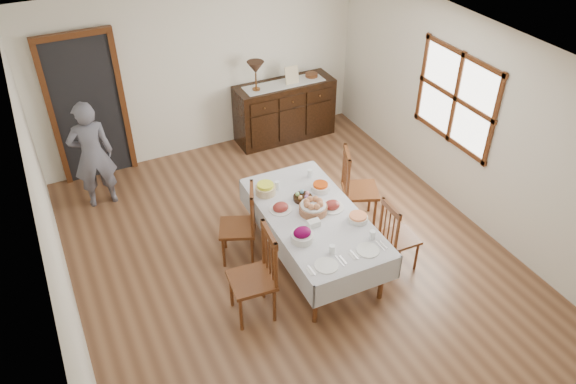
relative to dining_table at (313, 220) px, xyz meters
name	(u,v)px	position (x,y,z in m)	size (l,w,h in m)	color
ground	(292,259)	(-0.21, 0.13, -0.62)	(6.00, 6.00, 0.00)	brown
room_shell	(263,129)	(-0.36, 0.55, 1.02)	(5.02, 6.02, 2.65)	white
dining_table	(313,220)	(0.00, 0.00, 0.00)	(1.10, 2.09, 0.71)	#BBBBBF
chair_left_near	(257,275)	(-0.92, -0.46, -0.07)	(0.50, 0.50, 1.10)	#552B13
chair_left_far	(241,224)	(-0.72, 0.44, -0.11)	(0.55, 0.55, 1.01)	#552B13
chair_right_near	(397,235)	(0.83, -0.51, -0.15)	(0.41, 0.41, 0.94)	#552B13
chair_right_far	(356,187)	(0.87, 0.45, -0.08)	(0.58, 0.58, 1.07)	#552B13
sideboard	(285,110)	(1.01, 2.85, -0.14)	(1.59, 0.58, 0.96)	black
person	(91,152)	(-2.05, 2.34, 0.20)	(0.52, 0.33, 1.65)	slate
bread_basket	(313,207)	(0.02, 0.04, 0.16)	(0.33, 0.33, 0.17)	brown
egg_basket	(303,197)	(0.02, 0.31, 0.12)	(0.23, 0.23, 0.10)	black
ham_platter_a	(281,208)	(-0.30, 0.25, 0.12)	(0.27, 0.27, 0.11)	silver
ham_platter_b	(332,206)	(0.26, 0.02, 0.12)	(0.29, 0.29, 0.11)	silver
beet_bowl	(302,235)	(-0.32, -0.34, 0.16)	(0.25, 0.25, 0.16)	silver
carrot_bowl	(320,187)	(0.30, 0.39, 0.13)	(0.23, 0.23, 0.10)	silver
pineapple_bowl	(265,189)	(-0.32, 0.62, 0.15)	(0.25, 0.25, 0.14)	#CEB583
casserole_dish	(358,218)	(0.40, -0.32, 0.12)	(0.23, 0.23, 0.08)	silver
butter_dish	(314,223)	(-0.09, -0.18, 0.12)	(0.14, 0.09, 0.07)	silver
setting_left	(328,260)	(-0.24, -0.76, 0.11)	(0.42, 0.31, 0.10)	silver
setting_right	(369,245)	(0.27, -0.75, 0.11)	(0.42, 0.31, 0.10)	silver
glass_far_a	(277,185)	(-0.16, 0.64, 0.14)	(0.06, 0.06, 0.11)	white
glass_far_b	(310,173)	(0.33, 0.71, 0.14)	(0.06, 0.06, 0.10)	white
runner	(284,84)	(0.99, 2.82, 0.34)	(1.30, 0.35, 0.01)	silver
table_lamp	(256,68)	(0.52, 2.81, 0.69)	(0.26, 0.26, 0.46)	brown
picture_frame	(292,75)	(1.11, 2.78, 0.47)	(0.22, 0.08, 0.28)	beige
deco_bowl	(311,75)	(1.50, 2.86, 0.36)	(0.20, 0.20, 0.06)	#552B13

